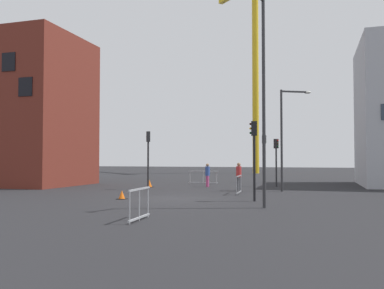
% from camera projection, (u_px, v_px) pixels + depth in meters
% --- Properties ---
extents(ground, '(160.00, 160.00, 0.00)m').
position_uv_depth(ground, '(173.00, 199.00, 21.10)').
color(ground, black).
extents(brick_building, '(7.09, 7.56, 11.51)m').
position_uv_depth(brick_building, '(35.00, 112.00, 32.06)').
color(brick_building, maroon).
rests_on(brick_building, ground).
extents(construction_crane, '(10.63, 9.60, 27.81)m').
position_uv_depth(construction_crane, '(255.00, 52.00, 58.35)').
color(construction_crane, gold).
rests_on(construction_crane, ground).
extents(streetlamp_tall, '(0.72, 1.38, 8.93)m').
position_uv_depth(streetlamp_tall, '(262.00, 87.00, 17.21)').
color(streetlamp_tall, '#2D2D30').
rests_on(streetlamp_tall, ground).
extents(streetlamp_short, '(1.88, 1.00, 6.44)m').
position_uv_depth(streetlamp_short, '(286.00, 130.00, 25.95)').
color(streetlamp_short, '#2D2D30').
rests_on(streetlamp_short, ground).
extents(traffic_light_near, '(0.38, 0.28, 3.89)m').
position_uv_depth(traffic_light_near, '(254.00, 147.00, 19.93)').
color(traffic_light_near, black).
rests_on(traffic_light_near, ground).
extents(traffic_light_island, '(0.35, 0.39, 3.90)m').
position_uv_depth(traffic_light_island, '(148.00, 150.00, 27.63)').
color(traffic_light_island, '#232326').
rests_on(traffic_light_island, ground).
extents(traffic_light_far, '(0.37, 0.36, 4.09)m').
position_uv_depth(traffic_light_far, '(264.00, 151.00, 35.38)').
color(traffic_light_far, black).
rests_on(traffic_light_far, ground).
extents(traffic_light_verge, '(0.38, 0.36, 3.53)m').
position_uv_depth(traffic_light_verge, '(276.00, 154.00, 30.35)').
color(traffic_light_verge, '#232326').
rests_on(traffic_light_verge, ground).
extents(pedestrian_walking, '(0.34, 0.34, 1.80)m').
position_uv_depth(pedestrian_walking, '(239.00, 174.00, 26.72)').
color(pedestrian_walking, '#4C4C51').
rests_on(pedestrian_walking, ground).
extents(pedestrian_waiting, '(0.34, 0.34, 1.71)m').
position_uv_depth(pedestrian_waiting, '(207.00, 173.00, 30.05)').
color(pedestrian_waiting, '#D14C8C').
rests_on(pedestrian_waiting, ground).
extents(safety_barrier_left_run, '(0.17, 2.08, 1.08)m').
position_uv_depth(safety_barrier_left_run, '(239.00, 184.00, 23.91)').
color(safety_barrier_left_run, gray).
rests_on(safety_barrier_left_run, ground).
extents(safety_barrier_mid_span, '(0.13, 1.82, 1.08)m').
position_uv_depth(safety_barrier_mid_span, '(139.00, 204.00, 13.68)').
color(safety_barrier_mid_span, '#9EA0A5').
rests_on(safety_barrier_mid_span, ground).
extents(safety_barrier_front, '(2.44, 0.31, 1.08)m').
position_uv_depth(safety_barrier_front, '(203.00, 177.00, 33.66)').
color(safety_barrier_front, '#B2B5BA').
rests_on(safety_barrier_front, ground).
extents(traffic_cone_orange, '(0.45, 0.45, 0.46)m').
position_uv_depth(traffic_cone_orange, '(122.00, 195.00, 20.89)').
color(traffic_cone_orange, black).
rests_on(traffic_cone_orange, ground).
extents(traffic_cone_on_verge, '(0.54, 0.54, 0.55)m').
position_uv_depth(traffic_cone_on_verge, '(149.00, 184.00, 29.56)').
color(traffic_cone_on_verge, black).
rests_on(traffic_cone_on_verge, ground).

